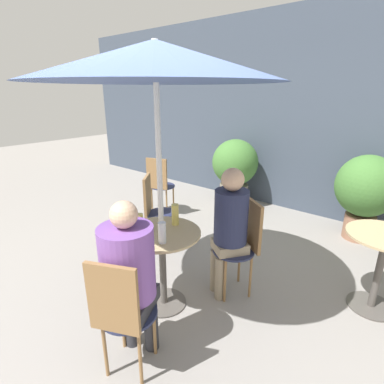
% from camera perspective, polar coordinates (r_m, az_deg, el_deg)
% --- Properties ---
extents(ground_plane, '(20.00, 20.00, 0.00)m').
position_cam_1_polar(ground_plane, '(2.78, -8.67, -22.95)').
color(ground_plane, gray).
extents(storefront_wall, '(10.00, 0.06, 3.00)m').
position_cam_1_polar(storefront_wall, '(4.87, 20.91, 13.52)').
color(storefront_wall, '#3D4756').
rests_on(storefront_wall, ground_plane).
extents(cafe_table_near, '(0.66, 0.66, 0.72)m').
position_cam_1_polar(cafe_table_near, '(2.64, -5.67, -11.43)').
color(cafe_table_near, '#514C47').
rests_on(cafe_table_near, ground_plane).
extents(cafe_table_far, '(0.62, 0.62, 0.72)m').
position_cam_1_polar(cafe_table_far, '(3.05, 32.45, -10.45)').
color(cafe_table_far, '#514C47').
rests_on(cafe_table_far, ground_plane).
extents(bistro_chair_0, '(0.42, 0.43, 0.91)m').
position_cam_1_polar(bistro_chair_0, '(2.06, -13.39, -20.97)').
color(bistro_chair_0, '#232847').
rests_on(bistro_chair_0, ground_plane).
extents(bistro_chair_1, '(0.43, 0.44, 0.91)m').
position_cam_1_polar(bistro_chair_1, '(2.83, 9.75, -8.89)').
color(bistro_chair_1, '#232847').
rests_on(bistro_chair_1, ground_plane).
extents(bistro_chair_3, '(0.44, 0.44, 0.91)m').
position_cam_1_polar(bistro_chair_3, '(3.59, -7.12, -2.63)').
color(bistro_chair_3, '#232847').
rests_on(bistro_chair_3, ground_plane).
extents(bistro_chair_4, '(0.41, 0.42, 0.91)m').
position_cam_1_polar(bistro_chair_4, '(4.55, -6.21, 2.03)').
color(bistro_chair_4, '#232847').
rests_on(bistro_chair_4, ground_plane).
extents(seated_person_0, '(0.41, 0.43, 1.22)m').
position_cam_1_polar(seated_person_0, '(2.06, -11.84, -14.72)').
color(seated_person_0, '#2D2D33').
rests_on(seated_person_0, ground_plane).
extents(seated_person_1, '(0.37, 0.38, 1.23)m').
position_cam_1_polar(seated_person_1, '(2.69, 7.17, -5.68)').
color(seated_person_1, gray).
rests_on(seated_person_1, ground_plane).
extents(beer_glass_0, '(0.07, 0.07, 0.15)m').
position_cam_1_polar(beer_glass_0, '(2.55, -9.99, -5.77)').
color(beer_glass_0, '#DBC65B').
rests_on(beer_glass_0, cafe_table_near).
extents(beer_glass_1, '(0.06, 0.06, 0.17)m').
position_cam_1_polar(beer_glass_1, '(2.34, -5.72, -7.72)').
color(beer_glass_1, silver).
rests_on(beer_glass_1, cafe_table_near).
extents(beer_glass_2, '(0.06, 0.06, 0.19)m').
position_cam_1_polar(beer_glass_2, '(2.63, -3.22, -4.30)').
color(beer_glass_2, '#DBC65B').
rests_on(beer_glass_2, cafe_table_near).
extents(potted_plant_0, '(0.75, 0.75, 1.11)m').
position_cam_1_polar(potted_plant_0, '(4.99, 8.16, 4.63)').
color(potted_plant_0, slate).
rests_on(potted_plant_0, ground_plane).
extents(potted_plant_1, '(0.74, 0.74, 1.11)m').
position_cam_1_polar(potted_plant_1, '(4.33, 30.20, 0.33)').
color(potted_plant_1, '#93664C').
rests_on(potted_plant_1, ground_plane).
extents(umbrella, '(1.85, 1.85, 2.18)m').
position_cam_1_polar(umbrella, '(2.29, -6.98, 23.43)').
color(umbrella, silver).
rests_on(umbrella, ground_plane).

